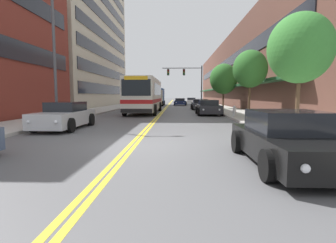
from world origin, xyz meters
TOP-DOWN VIEW (x-y plane):
  - ground_plane at (0.00, 37.00)m, footprint 240.00×240.00m
  - sidewalk_left at (-7.31, 37.00)m, footprint 3.62×106.00m
  - sidewalk_right at (7.31, 37.00)m, footprint 3.62×106.00m
  - centre_line at (0.00, 37.00)m, footprint 0.34×106.00m
  - office_tower_left at (-15.35, 32.45)m, footprint 12.08×28.15m
  - storefront_row_right at (13.35, 37.00)m, footprint 9.10×68.00m
  - city_bus at (-1.64, 16.92)m, footprint 2.90×11.16m
  - car_red_parked_left_near at (-4.30, 28.66)m, footprint 2.16×4.81m
  - car_silver_parked_left_mid at (-4.30, 4.34)m, footprint 2.00×4.85m
  - car_black_parked_right_foreground at (4.39, -2.49)m, footprint 2.21×4.59m
  - car_dark_grey_parked_right_mid at (4.41, 23.29)m, footprint 2.20×4.34m
  - car_white_parked_right_far at (4.29, 41.77)m, footprint 2.04×4.25m
  - car_charcoal_parked_right_end at (4.36, 14.34)m, footprint 2.13×4.23m
  - car_navy_moving_lead at (2.07, 37.02)m, footprint 2.14×4.37m
  - box_truck at (-2.02, 34.92)m, footprint 2.83×7.62m
  - traffic_signal_mast at (3.14, 30.24)m, footprint 5.94×0.38m
  - street_lamp_left_near at (-5.08, 5.53)m, footprint 1.79×0.28m
  - street_tree_right_near at (6.80, 2.46)m, footprint 2.71×2.71m
  - street_tree_right_mid at (6.98, 10.79)m, footprint 2.53×2.53m
  - street_tree_right_far at (7.19, 23.14)m, footprint 3.32×3.32m
  - fire_hydrant at (5.95, 11.06)m, footprint 0.30×0.22m

SIDE VIEW (x-z plane):
  - ground_plane at x=0.00m, z-range 0.00..0.00m
  - centre_line at x=0.00m, z-range 0.00..0.01m
  - sidewalk_left at x=-7.31m, z-range 0.00..0.15m
  - sidewalk_right at x=7.31m, z-range 0.00..0.15m
  - fire_hydrant at x=5.95m, z-range 0.15..0.95m
  - car_navy_moving_lead at x=2.07m, z-range -0.03..1.19m
  - car_white_parked_right_far at x=4.29m, z-range -0.04..1.24m
  - car_dark_grey_parked_right_mid at x=4.41m, z-range -0.04..1.23m
  - car_black_parked_right_foreground at x=4.39m, z-range -0.05..1.30m
  - car_charcoal_parked_right_end at x=4.36m, z-range -0.03..1.30m
  - car_red_parked_left_near at x=-4.30m, z-range -0.04..1.34m
  - car_silver_parked_left_mid at x=-4.30m, z-range -0.04..1.36m
  - box_truck at x=-2.02m, z-range 0.07..2.95m
  - city_bus at x=-1.64m, z-range 0.21..3.50m
  - street_tree_right_mid at x=6.98m, z-range 1.22..6.16m
  - street_tree_right_far at x=7.19m, z-range 1.02..6.42m
  - street_tree_right_near at x=6.80m, z-range 1.19..6.28m
  - traffic_signal_mast at x=3.14m, z-range 1.30..7.40m
  - street_lamp_left_near at x=-5.08m, z-range 0.69..8.71m
  - storefront_row_right at x=13.35m, z-range -0.01..10.84m
  - office_tower_left at x=-15.35m, z-range 0.00..23.87m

